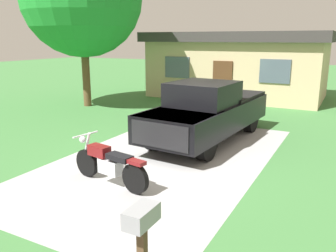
{
  "coord_description": "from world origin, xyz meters",
  "views": [
    {
      "loc": [
        4.23,
        -7.87,
        3.16
      ],
      "look_at": [
        0.02,
        0.11,
        0.9
      ],
      "focal_mm": 37.3,
      "sensor_mm": 36.0,
      "label": 1
    }
  ],
  "objects": [
    {
      "name": "pickup_truck",
      "position": [
        0.32,
        2.32,
        0.95
      ],
      "size": [
        2.42,
        5.75,
        1.9
      ],
      "color": "black",
      "rests_on": "ground"
    },
    {
      "name": "motorcycle",
      "position": [
        -0.32,
        -2.05,
        0.47
      ],
      "size": [
        2.2,
        0.77,
        1.09
      ],
      "color": "black",
      "rests_on": "ground"
    },
    {
      "name": "neighbor_house",
      "position": [
        -1.49,
        11.31,
        1.79
      ],
      "size": [
        9.6,
        5.6,
        3.5
      ],
      "color": "tan",
      "rests_on": "ground"
    },
    {
      "name": "mailbox",
      "position": [
        2.23,
        -4.75,
        0.98
      ],
      "size": [
        0.26,
        0.48,
        1.26
      ],
      "color": "#4C3823",
      "rests_on": "ground"
    },
    {
      "name": "ground_plane",
      "position": [
        0.0,
        0.0,
        0.0
      ],
      "size": [
        80.0,
        80.0,
        0.0
      ],
      "primitive_type": "plane",
      "color": "#3C733A"
    },
    {
      "name": "driveway_pad",
      "position": [
        0.0,
        0.0,
        0.0
      ],
      "size": [
        5.02,
        8.98,
        0.01
      ],
      "primitive_type": "cube",
      "color": "#A1A1A1",
      "rests_on": "ground"
    }
  ]
}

